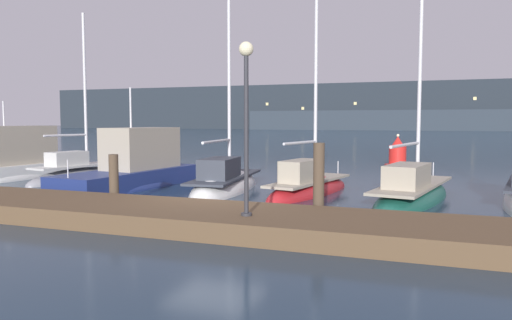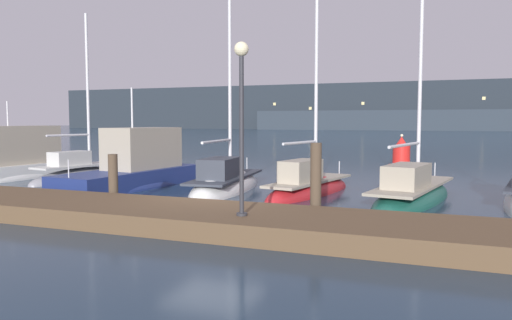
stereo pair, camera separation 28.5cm
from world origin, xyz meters
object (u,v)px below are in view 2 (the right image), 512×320
motorboat_berth_2 (10,169)px  sailboat_berth_7 (412,196)px  sailboat_berth_3 (81,177)px  sailboat_berth_6 (309,190)px  sailboat_berth_5 (226,187)px  channel_buoy (401,155)px  dock_lamppost (242,99)px  motorboat_berth_4 (134,176)px

motorboat_berth_2 → sailboat_berth_7: bearing=-0.1°
sailboat_berth_3 → sailboat_berth_6: (10.07, -0.24, -0.01)m
sailboat_berth_5 → channel_buoy: (5.14, 11.64, 0.54)m
sailboat_berth_5 → sailboat_berth_6: 3.09m
sailboat_berth_6 → channel_buoy: (2.07, 11.42, 0.52)m
sailboat_berth_3 → channel_buoy: sailboat_berth_3 is taller
sailboat_berth_3 → channel_buoy: bearing=42.6°
sailboat_berth_5 → channel_buoy: size_ratio=4.51×
motorboat_berth_2 → dock_lamppost: 15.37m
dock_lamppost → sailboat_berth_3: bearing=146.4°
sailboat_berth_6 → channel_buoy: 11.62m
motorboat_berth_4 → channel_buoy: (8.87, 12.03, 0.23)m
sailboat_berth_3 → sailboat_berth_6: size_ratio=1.04×
sailboat_berth_3 → sailboat_berth_5: size_ratio=0.93×
motorboat_berth_4 → dock_lamppost: size_ratio=1.93×
sailboat_berth_6 → dock_lamppost: (0.30, -6.65, 2.86)m
sailboat_berth_5 → dock_lamppost: sailboat_berth_5 is taller
sailboat_berth_5 → motorboat_berth_4: bearing=-174.1°
sailboat_berth_3 → dock_lamppost: sailboat_berth_3 is taller
sailboat_berth_7 → dock_lamppost: 7.61m
sailboat_berth_3 → sailboat_berth_7: sailboat_berth_7 is taller
channel_buoy → sailboat_berth_6: bearing=-100.3°
motorboat_berth_2 → sailboat_berth_5: (10.39, 0.11, -0.29)m
dock_lamppost → sailboat_berth_7: bearing=63.2°
motorboat_berth_2 → channel_buoy: size_ratio=4.16×
sailboat_berth_5 → sailboat_berth_6: size_ratio=1.12×
sailboat_berth_5 → channel_buoy: sailboat_berth_5 is taller
motorboat_berth_4 → sailboat_berth_6: bearing=5.1°
sailboat_berth_3 → sailboat_berth_7: size_ratio=0.74×
sailboat_berth_7 → dock_lamppost: bearing=-116.8°
sailboat_berth_5 → channel_buoy: 12.74m
sailboat_berth_5 → sailboat_berth_7: sailboat_berth_7 is taller
sailboat_berth_7 → sailboat_berth_3: bearing=177.5°
sailboat_berth_5 → sailboat_berth_7: (6.56, -0.13, 0.04)m
sailboat_berth_6 → sailboat_berth_7: bearing=-5.8°
motorboat_berth_2 → sailboat_berth_7: (16.95, -0.03, -0.26)m
sailboat_berth_5 → sailboat_berth_3: bearing=176.2°
motorboat_berth_2 → sailboat_berth_5: sailboat_berth_5 is taller
sailboat_berth_3 → sailboat_berth_6: 10.07m
motorboat_berth_2 → sailboat_berth_6: bearing=1.4°
sailboat_berth_5 → dock_lamppost: bearing=-62.3°
motorboat_berth_2 → sailboat_berth_3: size_ratio=1.00×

